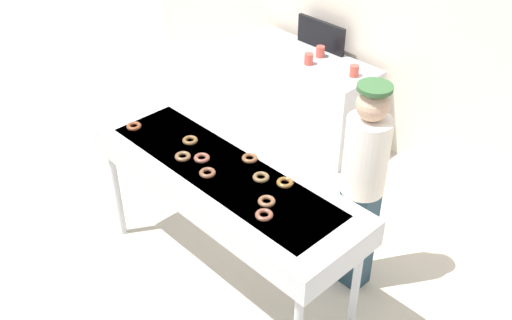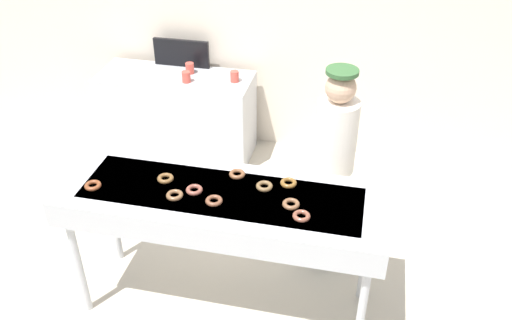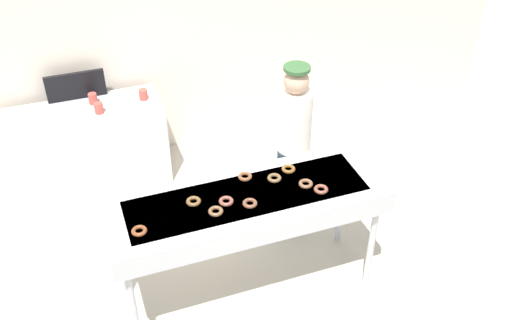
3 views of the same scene
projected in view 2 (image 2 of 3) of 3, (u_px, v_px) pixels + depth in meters
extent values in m
plane|color=beige|center=(226.00, 302.00, 4.18)|extent=(16.00, 16.00, 0.00)
cube|color=beige|center=(287.00, 8.00, 5.33)|extent=(8.00, 0.12, 3.04)
cube|color=#B7BABF|center=(222.00, 204.00, 3.65)|extent=(2.20, 0.73, 0.20)
cube|color=slate|center=(221.00, 197.00, 3.62)|extent=(1.87, 0.51, 0.08)
cylinder|color=#B7BABF|center=(79.00, 267.00, 3.89)|extent=(0.06, 0.06, 0.85)
cylinder|color=#B7BABF|center=(361.00, 315.00, 3.53)|extent=(0.06, 0.06, 0.85)
cylinder|color=#B7BABF|center=(113.00, 217.00, 4.36)|extent=(0.06, 0.06, 0.85)
cylinder|color=#B7BABF|center=(366.00, 255.00, 3.99)|extent=(0.06, 0.06, 0.85)
torus|color=brown|center=(237.00, 174.00, 3.75)|extent=(0.13, 0.13, 0.03)
torus|color=brown|center=(291.00, 204.00, 3.47)|extent=(0.14, 0.14, 0.03)
torus|color=brown|center=(214.00, 201.00, 3.50)|extent=(0.13, 0.13, 0.03)
torus|color=brown|center=(301.00, 216.00, 3.37)|extent=(0.15, 0.15, 0.03)
torus|color=brown|center=(165.00, 178.00, 3.71)|extent=(0.13, 0.13, 0.03)
torus|color=brown|center=(93.00, 185.00, 3.64)|extent=(0.16, 0.16, 0.03)
torus|color=brown|center=(288.00, 183.00, 3.66)|extent=(0.13, 0.13, 0.03)
torus|color=brown|center=(194.00, 190.00, 3.60)|extent=(0.16, 0.16, 0.03)
torus|color=brown|center=(175.00, 195.00, 3.55)|extent=(0.16, 0.16, 0.03)
torus|color=brown|center=(264.00, 186.00, 3.63)|extent=(0.16, 0.16, 0.03)
cube|color=#213B4B|center=(329.00, 214.00, 4.37)|extent=(0.24, 0.18, 0.88)
cylinder|color=silver|center=(336.00, 137.00, 3.97)|extent=(0.31, 0.31, 0.57)
sphere|color=tan|center=(341.00, 88.00, 3.75)|extent=(0.22, 0.22, 0.22)
cylinder|color=#2E542D|center=(342.00, 71.00, 3.68)|extent=(0.23, 0.23, 0.03)
cube|color=#B7BABF|center=(178.00, 114.00, 5.75)|extent=(1.58, 0.61, 0.89)
cylinder|color=#CC4C3F|center=(186.00, 77.00, 5.35)|extent=(0.09, 0.09, 0.11)
cylinder|color=#CC4C3F|center=(190.00, 68.00, 5.53)|extent=(0.09, 0.09, 0.11)
cylinder|color=#CC4C3F|center=(235.00, 76.00, 5.36)|extent=(0.09, 0.09, 0.11)
cube|color=black|center=(181.00, 53.00, 5.63)|extent=(0.59, 0.04, 0.29)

